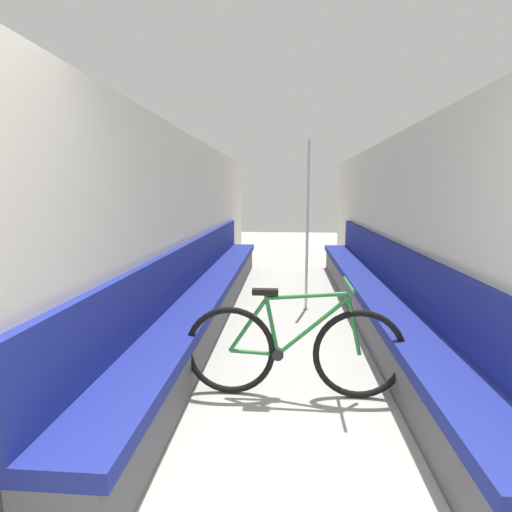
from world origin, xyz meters
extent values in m
cube|color=beige|center=(-1.31, 3.94, 1.15)|extent=(0.10, 11.08, 2.29)
cube|color=beige|center=(1.31, 3.94, 1.15)|extent=(0.10, 11.08, 2.29)
cube|color=#4C4C51|center=(-1.01, 3.98, 0.19)|extent=(0.42, 7.12, 0.38)
cube|color=navy|center=(-1.01, 3.98, 0.43)|extent=(0.50, 7.12, 0.10)
cube|color=navy|center=(-1.22, 3.98, 0.74)|extent=(0.07, 7.12, 0.52)
cube|color=#4C4C51|center=(1.01, 3.98, 0.19)|extent=(0.42, 7.12, 0.38)
cube|color=navy|center=(1.01, 3.98, 0.43)|extent=(0.50, 7.12, 0.10)
cube|color=navy|center=(1.22, 3.98, 0.74)|extent=(0.07, 7.12, 0.52)
torus|color=black|center=(-0.49, 2.00, 0.36)|extent=(0.72, 0.05, 0.72)
torus|color=black|center=(0.52, 2.00, 0.36)|extent=(0.72, 0.05, 0.72)
cylinder|color=#237533|center=(-0.30, 2.00, 0.35)|extent=(0.38, 0.03, 0.05)
cylinder|color=#237533|center=(-0.35, 2.00, 0.57)|extent=(0.30, 0.03, 0.43)
cylinder|color=#237533|center=(-0.16, 2.00, 0.59)|extent=(0.13, 0.03, 0.51)
cylinder|color=#237533|center=(0.15, 2.00, 0.57)|extent=(0.55, 0.03, 0.49)
cylinder|color=#237533|center=(0.10, 2.00, 0.82)|extent=(0.63, 0.03, 0.08)
cylinder|color=#237533|center=(0.47, 2.00, 0.59)|extent=(0.13, 0.03, 0.47)
cylinder|color=black|center=(-0.11, 2.00, 0.34)|extent=(0.09, 0.06, 0.09)
cube|color=black|center=(-0.21, 2.00, 0.84)|extent=(0.20, 0.07, 0.04)
cylinder|color=#237533|center=(0.42, 2.00, 0.91)|extent=(0.02, 0.46, 0.02)
cylinder|color=gray|center=(0.22, 4.39, 0.01)|extent=(0.08, 0.08, 0.01)
cylinder|color=silver|center=(0.22, 4.39, 1.14)|extent=(0.04, 0.04, 2.27)
camera|label=1|loc=(-0.05, -0.97, 1.60)|focal=28.00mm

